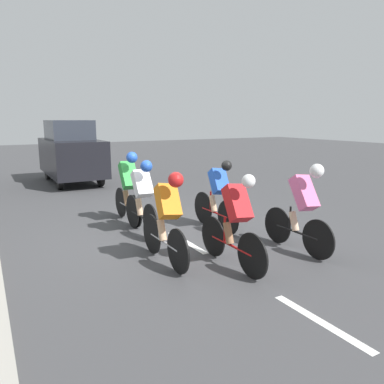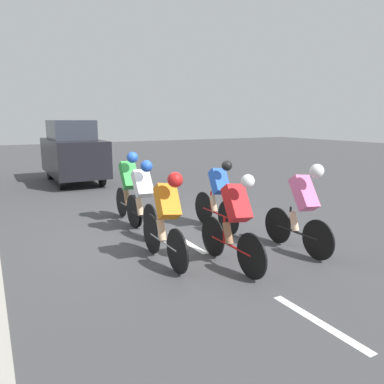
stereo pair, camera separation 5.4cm
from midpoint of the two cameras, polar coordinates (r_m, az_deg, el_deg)
name	(u,v)px [view 2 (the right image)]	position (r m, az deg, el deg)	size (l,w,h in m)	color
ground_plane	(171,233)	(7.63, -2.98, -6.24)	(60.00, 60.00, 0.00)	#424244
lane_stripe_near	(319,322)	(4.73, 19.07, -18.22)	(0.12, 1.40, 0.01)	white
lane_stripe_mid	(187,242)	(7.07, -0.59, -7.64)	(0.12, 1.40, 0.01)	white
lane_stripe_far	(129,207)	(9.89, -9.39, -2.31)	(0.12, 1.40, 0.01)	white
cyclist_blue	(218,194)	(7.69, 4.19, -0.29)	(0.38, 1.66, 1.47)	black
cyclist_orange	(167,215)	(5.84, -3.64, -3.58)	(0.38, 1.67, 1.51)	black
cyclist_white	(142,196)	(7.41, -7.38, -0.54)	(0.33, 1.68, 1.51)	black
cyclist_red	(235,220)	(5.73, 6.79, -4.20)	(0.37, 1.72, 1.50)	black
cyclist_green	(129,185)	(8.31, -9.36, 1.05)	(0.34, 1.67, 1.59)	black
cyclist_pink	(302,206)	(6.62, 16.71, -1.99)	(0.37, 1.64, 1.56)	black
support_car	(73,152)	(14.16, -17.59, 5.86)	(1.70, 3.84, 2.22)	black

